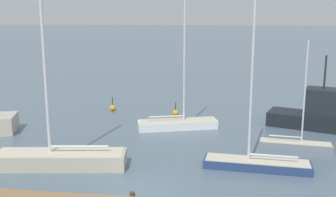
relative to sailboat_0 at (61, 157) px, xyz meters
The scene contains 8 objects.
ground_plane 5.74m from the sailboat_0, 26.27° to the right, with size 600.00×600.00×0.00m, color slate.
sailboat_0 is the anchor object (origin of this frame).
sailboat_1 10.43m from the sailboat_0, 56.94° to the left, with size 6.13×3.13×9.61m.
sailboat_3 11.05m from the sailboat_0, ahead, with size 6.01×1.87×10.95m.
sailboat_4 14.76m from the sailboat_0, 21.10° to the left, with size 4.66×1.53×6.99m.
fishing_boat_2 19.25m from the sailboat_0, 32.42° to the left, with size 7.53×4.70×5.56m.
channel_buoy_0 13.70m from the sailboat_0, 93.19° to the left, with size 0.52×0.52×1.23m.
channel_buoy_2 13.61m from the sailboat_0, 68.17° to the left, with size 0.52×0.52×1.16m.
Camera 1 is at (3.80, -18.00, 8.52)m, focal length 43.03 mm.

